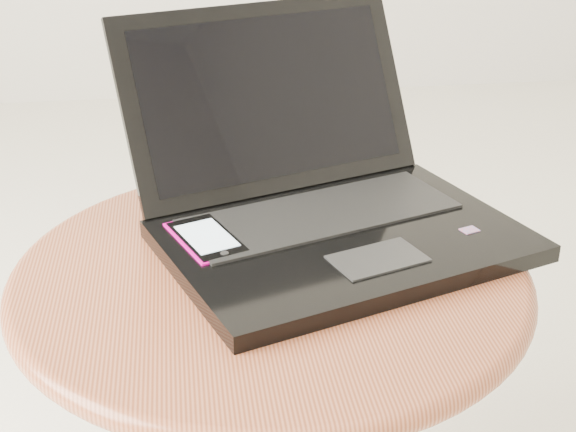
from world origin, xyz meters
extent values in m
cylinder|color=#52331C|center=(0.11, -0.10, 0.22)|extent=(0.09, 0.09, 0.39)
cylinder|color=brown|center=(0.11, -0.10, 0.43)|extent=(0.54, 0.54, 0.03)
torus|color=brown|center=(0.11, -0.10, 0.43)|extent=(0.56, 0.56, 0.03)
cube|color=black|center=(0.19, -0.08, 0.46)|extent=(0.45, 0.38, 0.02)
cube|color=black|center=(0.17, -0.03, 0.47)|extent=(0.34, 0.22, 0.00)
cube|color=black|center=(0.21, -0.14, 0.47)|extent=(0.11, 0.09, 0.00)
cube|color=red|center=(0.33, -0.09, 0.47)|extent=(0.02, 0.02, 0.00)
cube|color=black|center=(0.13, 0.10, 0.57)|extent=(0.39, 0.23, 0.21)
cube|color=black|center=(0.13, 0.09, 0.57)|extent=(0.34, 0.19, 0.18)
cube|color=black|center=(0.04, -0.04, 0.45)|extent=(0.10, 0.13, 0.01)
cube|color=#A90760|center=(0.02, 0.01, 0.46)|extent=(0.06, 0.03, 0.00)
cube|color=#D10484|center=(0.04, -0.07, 0.46)|extent=(0.10, 0.12, 0.01)
cube|color=black|center=(0.04, -0.07, 0.47)|extent=(0.09, 0.12, 0.00)
cube|color=silver|center=(0.04, -0.07, 0.47)|extent=(0.07, 0.09, 0.00)
cylinder|color=black|center=(0.06, -0.12, 0.47)|extent=(0.01, 0.01, 0.00)
camera|label=1|loc=(0.02, -0.88, 0.87)|focal=51.32mm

